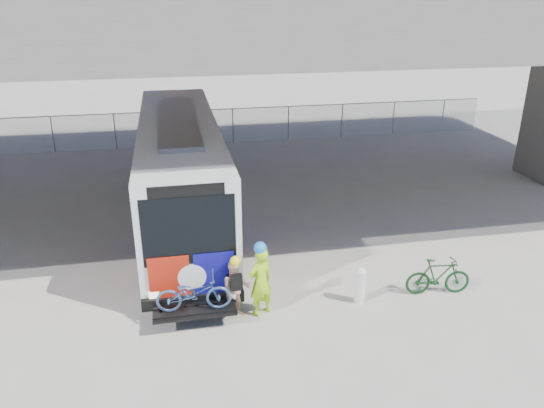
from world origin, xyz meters
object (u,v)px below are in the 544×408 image
object	(u,v)px
bollard	(360,284)
cyclist_hivis	(261,280)
bus	(180,163)
bike_parked	(438,276)
cyclist_tan	(236,289)

from	to	relation	value
bollard	cyclist_hivis	world-z (taller)	cyclist_hivis
bollard	bus	bearing A→B (deg)	124.26
bollard	bike_parked	distance (m)	2.20
bollard	bike_parked	xyz separation A→B (m)	(2.20, -0.00, -0.02)
bus	bollard	size ratio (longest dim) A/B	12.50
bus	bike_parked	xyz separation A→B (m)	(6.51, -6.32, -1.58)
cyclist_hivis	cyclist_tan	size ratio (longest dim) A/B	1.19
bus	bike_parked	size ratio (longest dim) A/B	7.33
bike_parked	bus	bearing A→B (deg)	53.01
bus	bollard	distance (m)	7.80
cyclist_hivis	bollard	bearing A→B (deg)	154.10
cyclist_tan	bike_parked	size ratio (longest dim) A/B	0.97
cyclist_tan	bike_parked	xyz separation A→B (m)	(5.45, 0.00, -0.27)
bike_parked	cyclist_hivis	bearing A→B (deg)	97.18
bus	cyclist_tan	size ratio (longest dim) A/B	7.59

